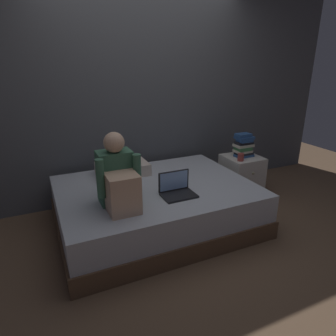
{
  "coord_description": "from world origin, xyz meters",
  "views": [
    {
      "loc": [
        -1.27,
        -2.35,
        1.69
      ],
      "look_at": [
        -0.15,
        0.1,
        0.71
      ],
      "focal_mm": 32.05,
      "sensor_mm": 36.0,
      "label": 1
    }
  ],
  "objects_px": {
    "person_sitting": "(118,179)",
    "mug": "(241,157)",
    "bed": "(156,206)",
    "laptop": "(177,189)",
    "pillow": "(123,169)",
    "nightstand": "(241,176)",
    "book_stack": "(244,145)"
  },
  "relations": [
    {
      "from": "bed",
      "to": "person_sitting",
      "type": "xyz_separation_m",
      "value": [
        -0.46,
        -0.28,
        0.49
      ]
    },
    {
      "from": "nightstand",
      "to": "pillow",
      "type": "bearing_deg",
      "value": 172.32
    },
    {
      "from": "nightstand",
      "to": "mug",
      "type": "distance_m",
      "value": 0.36
    },
    {
      "from": "nightstand",
      "to": "book_stack",
      "type": "relative_size",
      "value": 1.81
    },
    {
      "from": "mug",
      "to": "bed",
      "type": "bearing_deg",
      "value": -173.87
    },
    {
      "from": "bed",
      "to": "person_sitting",
      "type": "distance_m",
      "value": 0.73
    },
    {
      "from": "person_sitting",
      "to": "book_stack",
      "type": "relative_size",
      "value": 2.23
    },
    {
      "from": "person_sitting",
      "to": "mug",
      "type": "bearing_deg",
      "value": 13.98
    },
    {
      "from": "bed",
      "to": "mug",
      "type": "distance_m",
      "value": 1.23
    },
    {
      "from": "person_sitting",
      "to": "laptop",
      "type": "distance_m",
      "value": 0.6
    },
    {
      "from": "bed",
      "to": "mug",
      "type": "height_order",
      "value": "mug"
    },
    {
      "from": "laptop",
      "to": "nightstand",
      "type": "bearing_deg",
      "value": 24.12
    },
    {
      "from": "nightstand",
      "to": "mug",
      "type": "xyz_separation_m",
      "value": [
        -0.13,
        -0.12,
        0.31
      ]
    },
    {
      "from": "bed",
      "to": "nightstand",
      "type": "relative_size",
      "value": 3.76
    },
    {
      "from": "person_sitting",
      "to": "mug",
      "type": "distance_m",
      "value": 1.69
    },
    {
      "from": "person_sitting",
      "to": "laptop",
      "type": "bearing_deg",
      "value": -1.07
    },
    {
      "from": "bed",
      "to": "laptop",
      "type": "distance_m",
      "value": 0.42
    },
    {
      "from": "pillow",
      "to": "mug",
      "type": "relative_size",
      "value": 6.22
    },
    {
      "from": "nightstand",
      "to": "book_stack",
      "type": "bearing_deg",
      "value": 61.27
    },
    {
      "from": "bed",
      "to": "book_stack",
      "type": "distance_m",
      "value": 1.4
    },
    {
      "from": "nightstand",
      "to": "person_sitting",
      "type": "distance_m",
      "value": 1.89
    },
    {
      "from": "pillow",
      "to": "book_stack",
      "type": "relative_size",
      "value": 1.9
    },
    {
      "from": "laptop",
      "to": "book_stack",
      "type": "distance_m",
      "value": 1.34
    },
    {
      "from": "laptop",
      "to": "book_stack",
      "type": "height_order",
      "value": "book_stack"
    },
    {
      "from": "person_sitting",
      "to": "mug",
      "type": "height_order",
      "value": "person_sitting"
    },
    {
      "from": "bed",
      "to": "book_stack",
      "type": "height_order",
      "value": "book_stack"
    },
    {
      "from": "person_sitting",
      "to": "pillow",
      "type": "bearing_deg",
      "value": 71.22
    },
    {
      "from": "pillow",
      "to": "bed",
      "type": "bearing_deg",
      "value": -64.44
    },
    {
      "from": "pillow",
      "to": "mug",
      "type": "bearing_deg",
      "value": -13.18
    },
    {
      "from": "pillow",
      "to": "laptop",
      "type": "bearing_deg",
      "value": -66.96
    },
    {
      "from": "bed",
      "to": "person_sitting",
      "type": "bearing_deg",
      "value": -148.78
    },
    {
      "from": "nightstand",
      "to": "pillow",
      "type": "distance_m",
      "value": 1.55
    }
  ]
}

